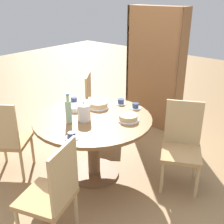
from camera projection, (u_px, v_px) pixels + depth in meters
ground_plane at (94, 173)px, 3.38m from camera, size 14.00×14.00×0.00m
dining_table at (93, 130)px, 3.15m from camera, size 1.31×1.31×0.74m
chair_a at (97, 106)px, 4.09m from camera, size 0.59×0.59×0.95m
chair_b at (7, 138)px, 3.19m from camera, size 0.59×0.59×0.95m
chair_c at (52, 193)px, 2.32m from camera, size 0.53×0.53×0.95m
chair_d at (182, 144)px, 3.06m from camera, size 0.57×0.57×0.95m
bookshelf at (154, 71)px, 4.32m from camera, size 0.90×0.28×1.83m
coffee_pot at (84, 112)px, 2.98m from camera, size 0.14×0.14×0.22m
water_bottle at (68, 111)px, 2.91m from camera, size 0.07×0.07×0.32m
cake_main at (99, 105)px, 3.33m from camera, size 0.25×0.25×0.07m
cake_second at (128, 118)px, 3.00m from camera, size 0.23×0.23×0.07m
cup_a at (74, 100)px, 3.50m from camera, size 0.14×0.14×0.06m
cup_b at (135, 106)px, 3.31m from camera, size 0.14×0.14×0.06m
cup_c at (121, 102)px, 3.44m from camera, size 0.14×0.14×0.06m
cup_d at (72, 136)px, 2.64m from camera, size 0.14×0.14×0.06m
plate_stack at (75, 108)px, 3.27m from camera, size 0.19×0.19×0.05m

